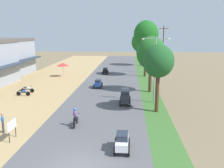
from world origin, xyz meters
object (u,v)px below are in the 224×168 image
at_px(parked_motorbike_third, 28,89).
at_px(streetlamp_near, 155,65).
at_px(streetlamp_mid, 140,47).
at_px(street_signboard, 12,126).
at_px(car_hatchback_black, 105,71).
at_px(vendor_umbrella, 63,64).
at_px(pedestrian_on_shoulder, 3,122).
at_px(car_hatchback_white, 122,141).
at_px(car_sedan_blue, 98,83).
at_px(median_tree_nearest, 158,62).
at_px(parked_motorbike_second, 23,92).
at_px(median_tree_fourth, 141,42).
at_px(median_tree_third, 146,35).
at_px(utility_pole_near, 163,49).
at_px(median_tree_second, 151,53).
at_px(car_van_charcoal, 125,96).
at_px(motorbike_ahead_second, 76,117).

bearing_deg(parked_motorbike_third, streetlamp_near, -11.78).
xyz_separation_m(streetlamp_near, streetlamp_mid, (0.00, 38.56, -0.17)).
bearing_deg(street_signboard, car_hatchback_black, 82.38).
bearing_deg(vendor_umbrella, pedestrian_on_shoulder, -85.33).
relative_size(parked_motorbike_third, car_hatchback_white, 0.90).
height_order(parked_motorbike_third, car_sedan_blue, car_sedan_blue).
bearing_deg(median_tree_nearest, parked_motorbike_second, 162.69).
bearing_deg(median_tree_fourth, car_sedan_blue, -106.27).
xyz_separation_m(median_tree_third, utility_pole_near, (3.52, 3.30, -2.80)).
height_order(parked_motorbike_second, streetlamp_near, streetlamp_near).
xyz_separation_m(median_tree_third, median_tree_fourth, (-0.14, 14.74, -1.90)).
bearing_deg(car_sedan_blue, median_tree_second, -14.94).
bearing_deg(car_sedan_blue, median_tree_third, 53.63).
bearing_deg(median_tree_second, street_signboard, -125.89).
relative_size(vendor_umbrella, median_tree_fourth, 0.31).
bearing_deg(car_hatchback_white, car_van_charcoal, 90.03).
bearing_deg(car_hatchback_white, vendor_umbrella, 113.03).
bearing_deg(streetlamp_near, car_sedan_blue, 136.41).
bearing_deg(car_hatchback_white, streetlamp_near, 74.67).
distance_m(median_tree_third, car_hatchback_white, 29.81).
bearing_deg(utility_pole_near, car_van_charcoal, -107.72).
bearing_deg(median_tree_third, parked_motorbike_third, -140.39).
distance_m(median_tree_nearest, motorbike_ahead_second, 9.57).
bearing_deg(median_tree_fourth, car_hatchback_black, -119.84).
bearing_deg(streetlamp_mid, pedestrian_on_shoulder, -104.96).
relative_size(vendor_umbrella, median_tree_nearest, 0.37).
relative_size(street_signboard, vendor_umbrella, 0.59).
height_order(parked_motorbike_second, median_tree_fourth, median_tree_fourth).
bearing_deg(streetlamp_mid, street_signboard, -103.08).
distance_m(median_tree_nearest, streetlamp_mid, 41.89).
distance_m(streetlamp_near, car_van_charcoal, 4.74).
distance_m(vendor_umbrella, median_tree_third, 15.87).
height_order(streetlamp_near, utility_pole_near, utility_pole_near).
bearing_deg(street_signboard, streetlamp_mid, 76.92).
height_order(median_tree_fourth, car_van_charcoal, median_tree_fourth).
distance_m(car_van_charcoal, car_hatchback_black, 20.28).
bearing_deg(streetlamp_mid, car_hatchback_black, -110.84).
height_order(streetlamp_mid, car_hatchback_white, streetlamp_mid).
height_order(vendor_umbrella, streetlamp_near, streetlamp_near).
distance_m(pedestrian_on_shoulder, car_hatchback_black, 28.86).
height_order(parked_motorbike_second, pedestrian_on_shoulder, pedestrian_on_shoulder).
height_order(median_tree_second, car_hatchback_black, median_tree_second).
relative_size(parked_motorbike_second, median_tree_fourth, 0.22).
bearing_deg(motorbike_ahead_second, median_tree_third, 73.40).
bearing_deg(car_van_charcoal, street_signboard, -130.04).
bearing_deg(car_hatchback_black, car_hatchback_white, -82.12).
height_order(street_signboard, streetlamp_near, streetlamp_near).
bearing_deg(parked_motorbike_third, median_tree_nearest, -22.37).
bearing_deg(car_hatchback_black, utility_pole_near, 7.34).
distance_m(parked_motorbike_second, car_sedan_blue, 10.31).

